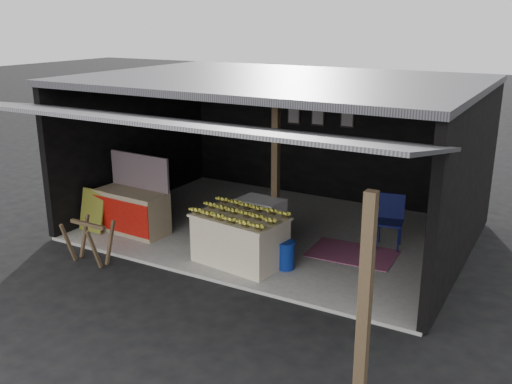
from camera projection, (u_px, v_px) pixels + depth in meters
The scene contains 13 objects.
ground at pixel (204, 280), 9.21m from camera, with size 80.00×80.00×0.00m, color black.
concrete_slab at pixel (276, 230), 11.28m from camera, with size 7.00×5.00×0.06m, color gray.
shophouse at pixel (284, 124), 10.94m from camera, with size 7.40×7.29×3.02m.
banana_table at pixel (240, 239), 9.60m from camera, with size 1.63×1.13×0.84m.
banana_pile at pixel (240, 211), 9.45m from camera, with size 1.41×0.84×0.17m, color gold, non-canonical shape.
white_crate at pixel (261, 222), 10.33m from camera, with size 0.83×0.60×0.89m.
neighbor_stall at pixel (132, 209), 11.01m from camera, with size 1.48×0.73×1.50m.
green_signboard at pixel (92, 211), 11.05m from camera, with size 0.56×0.04×0.83m, color black.
sawhorse at pixel (89, 238), 9.70m from camera, with size 0.76×0.66×0.74m.
water_barrel at pixel (286, 256), 9.43m from camera, with size 0.30×0.30×0.44m, color navy.
plastic_chair at pixel (391, 216), 10.29m from camera, with size 0.53×0.53×0.96m.
magenta_rug at pixel (352, 253), 10.08m from camera, with size 1.50×1.00×0.01m, color #7A1B4F.
picture_frames at pixel (319, 117), 12.80m from camera, with size 1.62×0.04×0.46m.
Camera 1 is at (4.88, -6.88, 4.05)m, focal length 40.00 mm.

